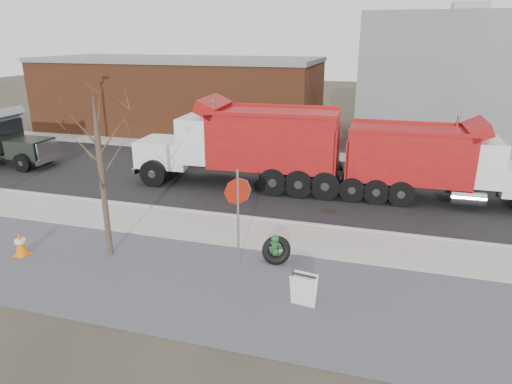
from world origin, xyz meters
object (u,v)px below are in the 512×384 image
(fire_hydrant, at_px, (275,249))
(sandwich_board, at_px, (303,290))
(stop_sign, at_px, (238,202))
(dump_truck_red_b, at_px, (246,143))
(truck_tire, at_px, (276,250))
(dump_truck_red_a, at_px, (436,161))

(fire_hydrant, xyz_separation_m, sandwich_board, (1.33, -2.28, 0.08))
(stop_sign, distance_m, dump_truck_red_b, 7.96)
(fire_hydrant, height_order, stop_sign, stop_sign)
(fire_hydrant, height_order, dump_truck_red_b, dump_truck_red_b)
(sandwich_board, height_order, dump_truck_red_b, dump_truck_red_b)
(fire_hydrant, height_order, sandwich_board, sandwich_board)
(fire_hydrant, relative_size, stop_sign, 0.29)
(truck_tire, bearing_deg, fire_hydrant, 124.27)
(stop_sign, distance_m, dump_truck_red_a, 9.87)
(truck_tire, relative_size, dump_truck_red_b, 0.10)
(truck_tire, bearing_deg, dump_truck_red_b, 114.46)
(fire_hydrant, distance_m, stop_sign, 2.03)
(stop_sign, relative_size, sandwich_board, 3.41)
(fire_hydrant, bearing_deg, stop_sign, -169.13)
(fire_hydrant, bearing_deg, sandwich_board, -80.52)
(dump_truck_red_a, bearing_deg, sandwich_board, -112.51)
(truck_tire, xyz_separation_m, sandwich_board, (1.27, -2.20, 0.07))
(fire_hydrant, bearing_deg, truck_tire, -76.52)
(truck_tire, bearing_deg, stop_sign, -153.62)
(stop_sign, xyz_separation_m, sandwich_board, (2.33, -1.67, -1.58))
(truck_tire, height_order, dump_truck_red_b, dump_truck_red_b)
(stop_sign, distance_m, sandwich_board, 3.27)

